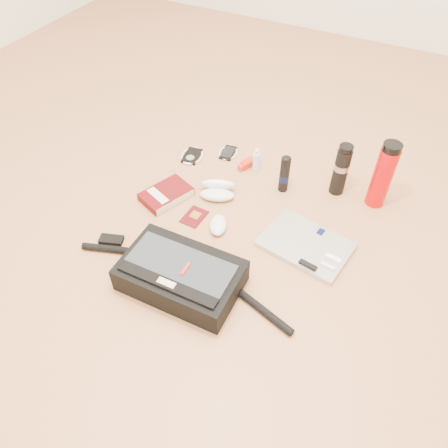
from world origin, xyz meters
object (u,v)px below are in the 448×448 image
Objects in this scene: messenger_bag at (180,275)px; laptop at (306,245)px; thermos_red at (383,175)px; thermos_black at (341,170)px; book at (166,194)px.

laptop is at bearing 46.64° from messenger_bag.
thermos_red is (0.50, 0.71, 0.09)m from messenger_bag.
thermos_black is (0.01, 0.35, 0.11)m from laptop.
thermos_red reaches higher than thermos_black.
thermos_red is at bearing 73.85° from laptop.
thermos_red reaches higher than messenger_bag.
laptop is 1.50× the size of thermos_black.
thermos_black reaches higher than laptop.
thermos_black reaches higher than messenger_bag.
book is at bearing -170.21° from laptop.
laptop is 1.20× the size of thermos_red.
messenger_bag is 2.86× the size of thermos_red.
thermos_red is at bearing 46.69° from book.
book is at bearing -154.90° from thermos_red.
laptop is 0.42m from thermos_red.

